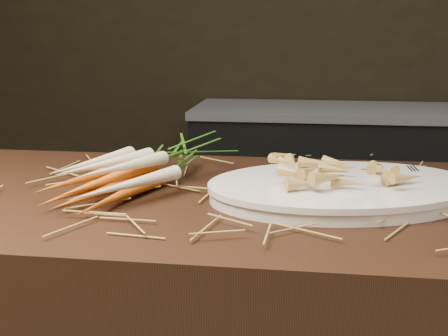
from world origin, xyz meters
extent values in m
cube|color=black|center=(0.30, 2.18, 0.40)|extent=(1.80, 0.60, 0.80)
cube|color=#99999E|center=(0.30, 2.18, 0.82)|extent=(1.82, 0.62, 0.04)
cone|color=#BF550D|center=(-0.46, 0.25, 0.92)|extent=(0.12, 0.27, 0.03)
cone|color=#BF550D|center=(-0.42, 0.23, 0.92)|extent=(0.14, 0.26, 0.03)
cone|color=#BF550D|center=(-0.38, 0.22, 0.92)|extent=(0.11, 0.27, 0.03)
cone|color=#BF550D|center=(-0.44, 0.23, 0.95)|extent=(0.15, 0.26, 0.03)
cone|color=#BF550D|center=(-0.40, 0.22, 0.95)|extent=(0.12, 0.27, 0.03)
cone|color=beige|center=(-0.45, 0.25, 0.97)|extent=(0.09, 0.25, 0.04)
cone|color=beige|center=(-0.42, 0.23, 0.97)|extent=(0.13, 0.24, 0.04)
cone|color=beige|center=(-0.38, 0.23, 0.97)|extent=(0.12, 0.25, 0.04)
cone|color=beige|center=(-0.36, 0.19, 0.94)|extent=(0.16, 0.23, 0.03)
ellipsoid|color=#327418|center=(-0.33, 0.45, 0.95)|extent=(0.24, 0.28, 0.09)
cube|color=silver|center=(0.20, 0.33, 0.93)|extent=(0.02, 0.19, 0.00)
camera|label=1|loc=(-0.06, -0.75, 1.20)|focal=45.00mm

